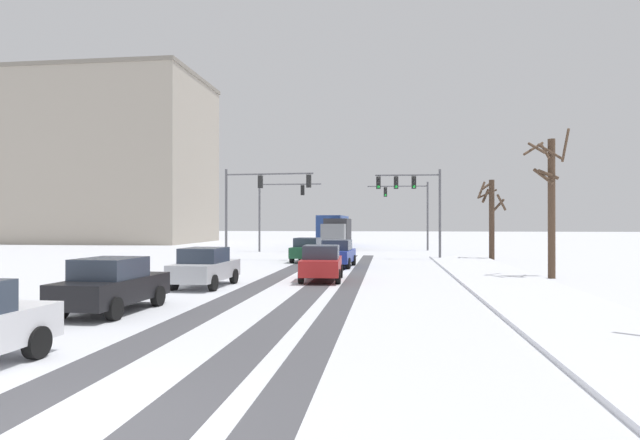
{
  "coord_description": "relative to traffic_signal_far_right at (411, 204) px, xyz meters",
  "views": [
    {
      "loc": [
        3.94,
        -6.34,
        2.67
      ],
      "look_at": [
        0.0,
        24.37,
        2.8
      ],
      "focal_mm": 29.86,
      "sensor_mm": 36.0,
      "label": 1
    }
  ],
  "objects": [
    {
      "name": "ground_plane",
      "position": [
        -6.1,
        -44.77,
        -4.41
      ],
      "size": [
        300.0,
        300.0,
        0.0
      ],
      "primitive_type": "plane",
      "color": "silver"
    },
    {
      "name": "wheel_track_left_lane",
      "position": [
        -7.56,
        -27.36,
        -4.41
      ],
      "size": [
        1.14,
        38.3,
        0.01
      ],
      "primitive_type": "cube",
      "color": "#4C4C51",
      "rests_on": "ground"
    },
    {
      "name": "wheel_track_right_lane",
      "position": [
        -5.1,
        -27.36,
        -4.41
      ],
      "size": [
        1.05,
        38.3,
        0.01
      ],
      "primitive_type": "cube",
      "color": "#4C4C51",
      "rests_on": "ground"
    },
    {
      "name": "wheel_track_center",
      "position": [
        -3.72,
        -27.36,
        -4.41
      ],
      "size": [
        0.84,
        38.3,
        0.01
      ],
      "primitive_type": "cube",
      "color": "#4C4C51",
      "rests_on": "ground"
    },
    {
      "name": "sidewalk_kerb_right",
      "position": [
        2.96,
        -29.1,
        -4.35
      ],
      "size": [
        4.0,
        38.3,
        0.12
      ],
      "primitive_type": "cube",
      "color": "white",
      "rests_on": "ground"
    },
    {
      "name": "traffic_signal_far_right",
      "position": [
        0.0,
        0.0,
        0.0
      ],
      "size": [
        5.76,
        0.45,
        6.5
      ],
      "color": "#56565B",
      "rests_on": "ground"
    },
    {
      "name": "traffic_signal_near_left",
      "position": [
        -11.5,
        -14.06,
        0.25
      ],
      "size": [
        6.49,
        0.59,
        6.5
      ],
      "color": "#56565B",
      "rests_on": "ground"
    },
    {
      "name": "traffic_signal_near_right",
      "position": [
        -0.29,
        -12.03,
        0.34
      ],
      "size": [
        4.74,
        0.5,
        6.5
      ],
      "color": "#56565B",
      "rests_on": "ground"
    },
    {
      "name": "traffic_signal_far_left",
      "position": [
        -12.19,
        -3.94,
        -0.0
      ],
      "size": [
        5.76,
        0.38,
        6.5
      ],
      "color": "#56565B",
      "rests_on": "ground"
    },
    {
      "name": "car_dark_green_lead",
      "position": [
        -7.55,
        -15.55,
        -3.59
      ],
      "size": [
        2.02,
        4.19,
        1.62
      ],
      "color": "#194C2D",
      "rests_on": "ground"
    },
    {
      "name": "car_blue_second",
      "position": [
        -5.15,
        -19.57,
        -3.59
      ],
      "size": [
        2.01,
        4.19,
        1.62
      ],
      "color": "#233899",
      "rests_on": "ground"
    },
    {
      "name": "car_red_third",
      "position": [
        -5.17,
        -27.02,
        -3.59
      ],
      "size": [
        2.0,
        4.18,
        1.62
      ],
      "color": "red",
      "rests_on": "ground"
    },
    {
      "name": "car_silver_fourth",
      "position": [
        -9.66,
        -29.95,
        -3.59
      ],
      "size": [
        1.93,
        4.15,
        1.62
      ],
      "color": "#B7BABF",
      "rests_on": "ground"
    },
    {
      "name": "car_black_fifth",
      "position": [
        -10.28,
        -36.26,
        -3.59
      ],
      "size": [
        1.95,
        4.16,
        1.62
      ],
      "color": "black",
      "rests_on": "ground"
    },
    {
      "name": "bus_oncoming",
      "position": [
        -8.16,
        7.58,
        -2.42
      ],
      "size": [
        2.69,
        11.0,
        3.38
      ],
      "color": "#284793",
      "rests_on": "ground"
    },
    {
      "name": "box_truck_delivery",
      "position": [
        -7.03,
        -0.32,
        -2.78
      ],
      "size": [
        2.38,
        7.43,
        3.02
      ],
      "color": "slate",
      "rests_on": "ground"
    },
    {
      "name": "bare_tree_sidewalk_mid",
      "position": [
        5.5,
        -24.68,
        -0.66
      ],
      "size": [
        2.06,
        2.25,
        7.02
      ],
      "color": "#4C3828",
      "rests_on": "ground"
    },
    {
      "name": "bare_tree_sidewalk_far",
      "position": [
        5.16,
        -11.99,
        -1.2
      ],
      "size": [
        2.13,
        2.1,
        5.69
      ],
      "color": "#423023",
      "rests_on": "ground"
    },
    {
      "name": "office_building_far_left_block",
      "position": [
        -41.6,
        15.69,
        6.52
      ],
      "size": [
        30.05,
        17.29,
        21.85
      ],
      "color": "#A89E8E",
      "rests_on": "ground"
    }
  ]
}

